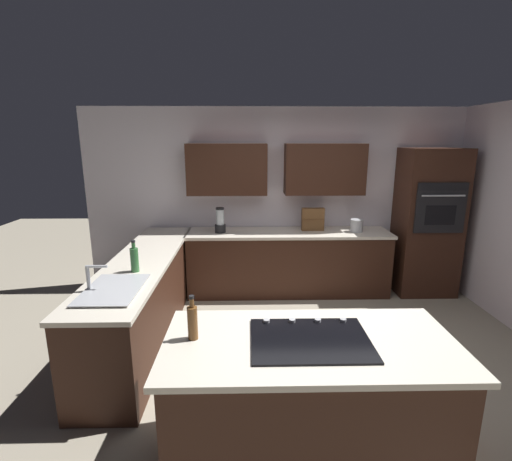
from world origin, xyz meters
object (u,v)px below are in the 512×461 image
object	(u,v)px
sink_unit	(112,289)
wall_oven	(427,222)
cooktop	(310,339)
oil_bottle	(193,322)
dish_soap_bottle	(134,259)
spice_rack	(313,219)
blender	(220,222)
kettle	(357,226)

from	to	relation	value
sink_unit	wall_oven	bearing A→B (deg)	-150.72
cooktop	oil_bottle	xyz separation A→B (m)	(0.76, -0.04, 0.11)
dish_soap_bottle	sink_unit	bearing A→B (deg)	83.05
cooktop	spice_rack	xyz separation A→B (m)	(-0.52, -2.99, 0.15)
cooktop	oil_bottle	world-z (taller)	oil_bottle
cooktop	spice_rack	distance (m)	3.04
spice_rack	oil_bottle	world-z (taller)	spice_rack
spice_rack	sink_unit	bearing A→B (deg)	45.93
cooktop	blender	world-z (taller)	blender
wall_oven	oil_bottle	distance (m)	4.06
cooktop	dish_soap_bottle	bearing A→B (deg)	-41.41
wall_oven	blender	bearing A→B (deg)	0.22
kettle	oil_bottle	bearing A→B (deg)	56.75
cooktop	kettle	size ratio (longest dim) A/B	4.36
sink_unit	blender	distance (m)	2.20
blender	dish_soap_bottle	distance (m)	1.73
cooktop	kettle	distance (m)	3.11
spice_rack	oil_bottle	distance (m)	3.22
cooktop	dish_soap_bottle	xyz separation A→B (m)	(1.50, -1.32, 0.12)
wall_oven	cooktop	bearing A→B (deg)	53.92
sink_unit	spice_rack	world-z (taller)	spice_rack
wall_oven	sink_unit	world-z (taller)	wall_oven
wall_oven	spice_rack	xyz separation A→B (m)	(1.60, -0.08, 0.03)
blender	oil_bottle	xyz separation A→B (m)	(-0.03, 2.86, -0.03)
sink_unit	oil_bottle	size ratio (longest dim) A/B	2.33
kettle	oil_bottle	xyz separation A→B (m)	(1.87, 2.86, 0.03)
blender	oil_bottle	distance (m)	2.86
dish_soap_bottle	wall_oven	bearing A→B (deg)	-156.38
wall_oven	sink_unit	xyz separation A→B (m)	(3.68, 2.06, -0.11)
blender	kettle	world-z (taller)	blender
sink_unit	cooktop	bearing A→B (deg)	151.58
blender	dish_soap_bottle	xyz separation A→B (m)	(0.72, 1.57, -0.02)
wall_oven	cooktop	xyz separation A→B (m)	(2.12, 2.91, -0.12)
cooktop	oil_bottle	bearing A→B (deg)	-2.80
sink_unit	cooktop	xyz separation A→B (m)	(-1.56, 0.84, -0.01)
spice_rack	dish_soap_bottle	xyz separation A→B (m)	(2.02, 1.67, -0.03)
wall_oven	kettle	size ratio (longest dim) A/B	11.72
wall_oven	kettle	xyz separation A→B (m)	(1.00, 0.01, -0.04)
oil_bottle	sink_unit	bearing A→B (deg)	-45.11
wall_oven	sink_unit	bearing A→B (deg)	29.28
spice_rack	oil_bottle	bearing A→B (deg)	66.67
spice_rack	dish_soap_bottle	bearing A→B (deg)	39.53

